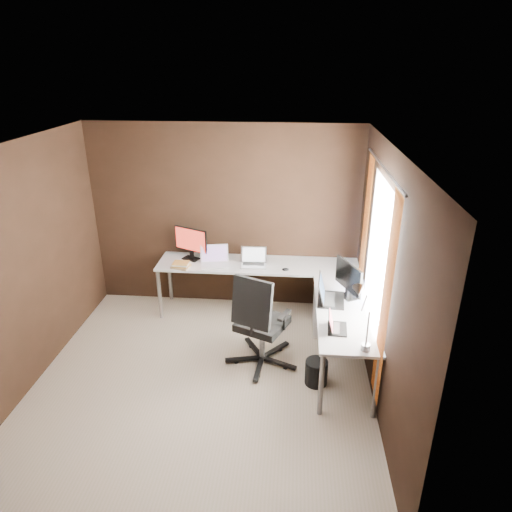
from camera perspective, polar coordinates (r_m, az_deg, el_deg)
The scene contains 15 objects.
room at distance 4.51m, azimuth -2.90°, elevation -2.08°, with size 3.60×3.60×2.50m.
desk at distance 5.61m, azimuth 3.63°, elevation -3.52°, with size 2.65×2.25×0.73m.
drawer_pedestal at distance 5.91m, azimuth 9.29°, elevation -6.48°, with size 0.42×0.50×0.60m, color white.
monitor_left at distance 6.13m, azimuth -8.15°, elevation 1.77°, with size 0.47×0.25×0.44m.
monitor_right at distance 5.18m, azimuth 11.49°, elevation -2.73°, with size 0.24×0.48×0.43m.
laptop_white at distance 6.01m, azimuth -5.20°, elevation -0.53°, with size 0.41×0.32×0.24m.
laptop_silver at distance 5.97m, azimuth -0.31°, elevation -0.64°, with size 0.35×0.25×0.23m.
laptop_black_big at distance 5.17m, azimuth 8.93°, elevation -4.90°, with size 0.32×0.43×0.27m.
laptop_black_small at distance 4.66m, azimuth 9.83°, elevation -8.57°, with size 0.21×0.28×0.18m.
book_stack at distance 5.98m, azimuth -9.37°, elevation -1.11°, with size 0.26×0.23×0.07m.
mouse_left at distance 5.99m, azimuth -9.41°, elevation -1.28°, with size 0.08×0.05×0.03m, color black.
mouse_corner at distance 5.82m, azimuth 3.71°, elevation -1.69°, with size 0.09×0.06×0.04m, color black.
desk_lamp at distance 4.28m, azimuth 13.00°, elevation -6.46°, with size 0.20×0.23×0.63m.
office_chair at distance 5.20m, azimuth 0.56°, elevation -10.20°, with size 0.65×0.69×1.15m.
wastebasket at distance 5.07m, azimuth 7.54°, elevation -14.21°, with size 0.24×0.24×0.28m, color black.
Camera 1 is at (0.92, -3.96, 3.22)m, focal length 32.00 mm.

